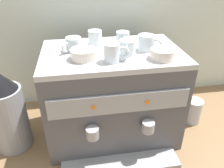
{
  "coord_description": "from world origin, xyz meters",
  "views": [
    {
      "loc": [
        -0.16,
        -0.94,
        0.86
      ],
      "look_at": [
        0.0,
        0.0,
        0.3
      ],
      "focal_mm": 35.64,
      "sensor_mm": 36.0,
      "label": 1
    }
  ],
  "objects_px": {
    "ceramic_cup_3": "(147,43)",
    "milk_pitcher": "(193,110)",
    "ceramic_cup_0": "(73,44)",
    "ceramic_cup_2": "(127,48)",
    "ceramic_cup_4": "(95,38)",
    "ceramic_cup_5": "(123,39)",
    "ceramic_bowl_1": "(162,54)",
    "ceramic_bowl_0": "(83,54)",
    "espresso_machine": "(112,95)",
    "ceramic_cup_1": "(113,53)",
    "coffee_grinder": "(7,112)"
  },
  "relations": [
    {
      "from": "ceramic_cup_1",
      "to": "ceramic_cup_5",
      "type": "height_order",
      "value": "ceramic_cup_1"
    },
    {
      "from": "ceramic_cup_0",
      "to": "milk_pitcher",
      "type": "bearing_deg",
      "value": -2.3
    },
    {
      "from": "ceramic_cup_3",
      "to": "ceramic_cup_5",
      "type": "bearing_deg",
      "value": 144.24
    },
    {
      "from": "espresso_machine",
      "to": "ceramic_cup_1",
      "type": "bearing_deg",
      "value": -97.91
    },
    {
      "from": "ceramic_cup_3",
      "to": "milk_pitcher",
      "type": "xyz_separation_m",
      "value": [
        0.32,
        0.02,
        -0.44
      ]
    },
    {
      "from": "ceramic_cup_3",
      "to": "ceramic_bowl_1",
      "type": "bearing_deg",
      "value": -71.53
    },
    {
      "from": "espresso_machine",
      "to": "ceramic_bowl_1",
      "type": "bearing_deg",
      "value": -31.46
    },
    {
      "from": "espresso_machine",
      "to": "ceramic_cup_3",
      "type": "distance_m",
      "value": 0.32
    },
    {
      "from": "ceramic_cup_0",
      "to": "ceramic_cup_4",
      "type": "relative_size",
      "value": 0.88
    },
    {
      "from": "ceramic_cup_4",
      "to": "ceramic_cup_5",
      "type": "bearing_deg",
      "value": -16.64
    },
    {
      "from": "ceramic_cup_2",
      "to": "ceramic_bowl_0",
      "type": "height_order",
      "value": "ceramic_cup_2"
    },
    {
      "from": "ceramic_cup_2",
      "to": "ceramic_cup_5",
      "type": "height_order",
      "value": "ceramic_cup_5"
    },
    {
      "from": "ceramic_cup_5",
      "to": "ceramic_cup_2",
      "type": "bearing_deg",
      "value": -91.47
    },
    {
      "from": "ceramic_cup_0",
      "to": "ceramic_cup_1",
      "type": "relative_size",
      "value": 0.87
    },
    {
      "from": "espresso_machine",
      "to": "ceramic_bowl_1",
      "type": "xyz_separation_m",
      "value": [
        0.19,
        -0.12,
        0.26
      ]
    },
    {
      "from": "ceramic_cup_3",
      "to": "coffee_grinder",
      "type": "height_order",
      "value": "ceramic_cup_3"
    },
    {
      "from": "ceramic_cup_4",
      "to": "ceramic_cup_5",
      "type": "relative_size",
      "value": 1.05
    },
    {
      "from": "ceramic_cup_2",
      "to": "ceramic_bowl_0",
      "type": "relative_size",
      "value": 0.98
    },
    {
      "from": "ceramic_cup_1",
      "to": "ceramic_bowl_0",
      "type": "bearing_deg",
      "value": 159.09
    },
    {
      "from": "ceramic_cup_4",
      "to": "ceramic_cup_5",
      "type": "height_order",
      "value": "ceramic_cup_4"
    },
    {
      "from": "espresso_machine",
      "to": "coffee_grinder",
      "type": "xyz_separation_m",
      "value": [
        -0.51,
        -0.02,
        -0.03
      ]
    },
    {
      "from": "ceramic_bowl_1",
      "to": "coffee_grinder",
      "type": "height_order",
      "value": "ceramic_bowl_1"
    },
    {
      "from": "espresso_machine",
      "to": "ceramic_cup_0",
      "type": "bearing_deg",
      "value": 168.53
    },
    {
      "from": "ceramic_cup_1",
      "to": "ceramic_bowl_1",
      "type": "xyz_separation_m",
      "value": [
        0.21,
        -0.01,
        -0.02
      ]
    },
    {
      "from": "espresso_machine",
      "to": "ceramic_bowl_0",
      "type": "xyz_separation_m",
      "value": [
        -0.13,
        -0.06,
        0.26
      ]
    },
    {
      "from": "ceramic_cup_4",
      "to": "milk_pitcher",
      "type": "bearing_deg",
      "value": -9.02
    },
    {
      "from": "milk_pitcher",
      "to": "coffee_grinder",
      "type": "bearing_deg",
      "value": -178.37
    },
    {
      "from": "ceramic_cup_5",
      "to": "ceramic_bowl_1",
      "type": "height_order",
      "value": "ceramic_cup_5"
    },
    {
      "from": "ceramic_cup_2",
      "to": "ceramic_cup_3",
      "type": "bearing_deg",
      "value": 21.88
    },
    {
      "from": "espresso_machine",
      "to": "ceramic_cup_0",
      "type": "relative_size",
      "value": 7.0
    },
    {
      "from": "ceramic_cup_3",
      "to": "ceramic_cup_4",
      "type": "xyz_separation_m",
      "value": [
        -0.23,
        0.11,
        0.0
      ]
    },
    {
      "from": "ceramic_cup_0",
      "to": "ceramic_cup_5",
      "type": "height_order",
      "value": "ceramic_cup_5"
    },
    {
      "from": "ceramic_cup_1",
      "to": "ceramic_cup_4",
      "type": "bearing_deg",
      "value": 104.36
    },
    {
      "from": "ceramic_cup_5",
      "to": "coffee_grinder",
      "type": "distance_m",
      "value": 0.66
    },
    {
      "from": "ceramic_cup_0",
      "to": "ceramic_cup_2",
      "type": "distance_m",
      "value": 0.25
    },
    {
      "from": "ceramic_cup_4",
      "to": "coffee_grinder",
      "type": "bearing_deg",
      "value": -165.58
    },
    {
      "from": "ceramic_cup_2",
      "to": "milk_pitcher",
      "type": "xyz_separation_m",
      "value": [
        0.42,
        0.06,
        -0.44
      ]
    },
    {
      "from": "ceramic_cup_0",
      "to": "ceramic_cup_5",
      "type": "xyz_separation_m",
      "value": [
        0.24,
        0.02,
        0.0
      ]
    },
    {
      "from": "espresso_machine",
      "to": "coffee_grinder",
      "type": "bearing_deg",
      "value": -177.89
    },
    {
      "from": "espresso_machine",
      "to": "ceramic_cup_4",
      "type": "relative_size",
      "value": 6.17
    },
    {
      "from": "milk_pitcher",
      "to": "ceramic_cup_0",
      "type": "bearing_deg",
      "value": 177.7
    },
    {
      "from": "ceramic_bowl_0",
      "to": "milk_pitcher",
      "type": "xyz_separation_m",
      "value": [
        0.61,
        0.07,
        -0.42
      ]
    },
    {
      "from": "espresso_machine",
      "to": "ceramic_cup_5",
      "type": "bearing_deg",
      "value": 43.06
    },
    {
      "from": "ceramic_bowl_1",
      "to": "ceramic_bowl_0",
      "type": "bearing_deg",
      "value": 170.67
    },
    {
      "from": "ceramic_cup_2",
      "to": "espresso_machine",
      "type": "bearing_deg",
      "value": 137.63
    },
    {
      "from": "ceramic_cup_3",
      "to": "milk_pitcher",
      "type": "relative_size",
      "value": 0.72
    },
    {
      "from": "ceramic_cup_0",
      "to": "coffee_grinder",
      "type": "bearing_deg",
      "value": -170.93
    },
    {
      "from": "ceramic_cup_0",
      "to": "ceramic_bowl_1",
      "type": "height_order",
      "value": "ceramic_cup_0"
    },
    {
      "from": "ceramic_cup_1",
      "to": "ceramic_cup_3",
      "type": "relative_size",
      "value": 1.02
    },
    {
      "from": "ceramic_bowl_1",
      "to": "ceramic_cup_1",
      "type": "bearing_deg",
      "value": 177.67
    }
  ]
}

